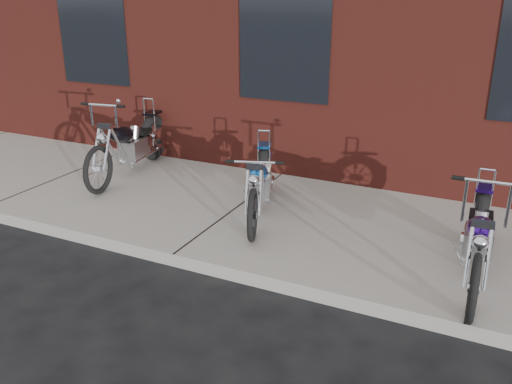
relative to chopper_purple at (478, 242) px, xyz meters
The scene contains 5 objects.
ground 3.16m from the chopper_purple, 163.20° to the right, with size 120.00×120.00×0.00m, color black.
sidewalk 3.08m from the chopper_purple, 168.65° to the left, with size 22.00×3.00×0.15m, color #9D9D9C.
chopper_purple is the anchor object (origin of this frame).
chopper_blue 2.69m from the chopper_purple, 167.98° to the left, with size 0.85×2.05×0.93m.
chopper_third 5.22m from the chopper_purple, 167.59° to the left, with size 0.64×2.39×1.22m.
Camera 1 is at (3.10, -4.35, 2.87)m, focal length 38.00 mm.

